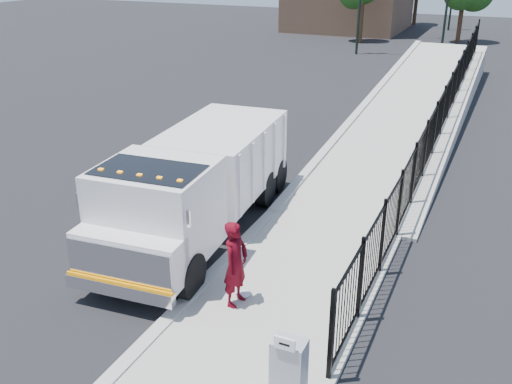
% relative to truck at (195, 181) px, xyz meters
% --- Properties ---
extents(ground, '(120.00, 120.00, 0.00)m').
position_rel_truck_xyz_m(ground, '(1.41, -2.05, -1.55)').
color(ground, black).
rests_on(ground, ground).
extents(sidewalk, '(3.55, 12.00, 0.12)m').
position_rel_truck_xyz_m(sidewalk, '(3.33, -4.05, -1.49)').
color(sidewalk, '#9E998E').
rests_on(sidewalk, ground).
extents(curb, '(0.30, 12.00, 0.16)m').
position_rel_truck_xyz_m(curb, '(1.41, -4.05, -1.47)').
color(curb, '#ADAAA3').
rests_on(curb, ground).
extents(ramp, '(3.95, 24.06, 3.19)m').
position_rel_truck_xyz_m(ramp, '(3.53, 13.95, -1.55)').
color(ramp, '#9E998E').
rests_on(ramp, ground).
extents(iron_fence, '(0.10, 28.00, 1.80)m').
position_rel_truck_xyz_m(iron_fence, '(4.96, 9.95, -0.65)').
color(iron_fence, black).
rests_on(iron_fence, ground).
extents(truck, '(3.19, 8.21, 2.75)m').
position_rel_truck_xyz_m(truck, '(0.00, 0.00, 0.00)').
color(truck, black).
rests_on(truck, ground).
extents(worker, '(0.53, 0.74, 1.92)m').
position_rel_truck_xyz_m(worker, '(2.44, -2.63, -0.47)').
color(worker, '#51040F').
rests_on(worker, sidewalk).
extents(utility_cabinet, '(0.55, 0.40, 1.25)m').
position_rel_truck_xyz_m(utility_cabinet, '(4.51, -4.89, -0.80)').
color(utility_cabinet, gray).
rests_on(utility_cabinet, sidewalk).
extents(arrow_sign, '(0.35, 0.04, 0.22)m').
position_rel_truck_xyz_m(arrow_sign, '(4.51, -5.11, -0.07)').
color(arrow_sign, white).
rests_on(arrow_sign, utility_cabinet).
extents(debris, '(0.37, 0.37, 0.09)m').
position_rel_truck_xyz_m(debris, '(2.45, -2.31, -1.38)').
color(debris, silver).
rests_on(debris, sidewalk).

